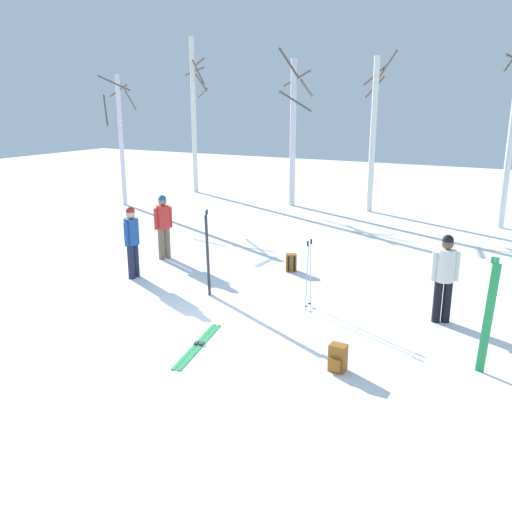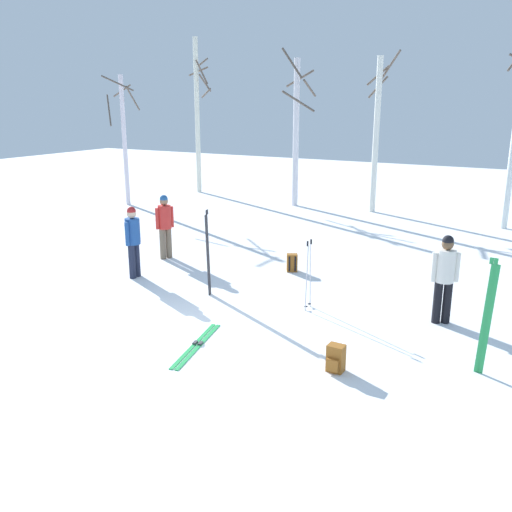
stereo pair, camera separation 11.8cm
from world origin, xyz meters
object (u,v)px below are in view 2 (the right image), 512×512
at_px(ski_poles_0, 309,273).
at_px(backpack_0, 336,359).
at_px(person_2, 165,223).
at_px(person_1, 445,274).
at_px(person_0, 133,237).
at_px(ski_pair_planted_1, 487,318).
at_px(birch_tree_2, 296,129).
at_px(birch_tree_3, 377,132).
at_px(ski_pair_planted_0, 208,254).
at_px(birch_tree_0, 124,137).
at_px(backpack_1, 292,263).
at_px(ski_pair_lying_0, 197,345).
at_px(birch_tree_1, 198,114).

bearing_deg(ski_poles_0, backpack_0, -57.06).
bearing_deg(person_2, person_1, -7.98).
bearing_deg(person_0, ski_pair_planted_1, -8.23).
xyz_separation_m(person_1, backpack_0, (-1.04, -2.83, -0.77)).
xyz_separation_m(person_0, backpack_0, (5.95, -2.19, -0.77)).
distance_m(person_2, birch_tree_2, 8.94).
height_order(ski_poles_0, birch_tree_3, birch_tree_3).
distance_m(person_2, backpack_0, 7.44).
bearing_deg(ski_pair_planted_1, ski_pair_planted_0, 170.84).
relative_size(ski_pair_planted_1, backpack_0, 4.25).
bearing_deg(ski_pair_planted_0, birch_tree_0, 139.99).
xyz_separation_m(backpack_1, birch_tree_2, (-3.72, 8.12, 2.80)).
xyz_separation_m(backpack_1, birch_tree_3, (-0.61, 8.40, 2.74)).
height_order(ski_pair_planted_1, backpack_0, ski_pair_planted_1).
distance_m(person_1, birch_tree_0, 15.25).
xyz_separation_m(ski_pair_planted_1, birch_tree_0, (-14.59, 8.40, 1.78)).
relative_size(ski_pair_lying_0, backpack_1, 4.30).
relative_size(person_2, ski_pair_lying_0, 0.91).
bearing_deg(person_2, ski_poles_0, -18.08).
bearing_deg(birch_tree_2, person_2, -88.26).
relative_size(ski_pair_planted_0, birch_tree_3, 0.33).
distance_m(ski_pair_planted_1, birch_tree_0, 16.93).
relative_size(person_2, birch_tree_2, 0.29).
relative_size(person_2, ski_pair_planted_1, 0.92).
height_order(person_1, birch_tree_1, birch_tree_1).
bearing_deg(ski_pair_lying_0, person_1, 41.76).
distance_m(person_0, backpack_0, 6.38).
bearing_deg(birch_tree_0, ski_poles_0, -32.78).
height_order(backpack_1, birch_tree_1, birch_tree_1).
height_order(ski_poles_0, backpack_1, ski_poles_0).
relative_size(backpack_1, birch_tree_2, 0.07).
bearing_deg(birch_tree_2, ski_poles_0, -63.61).
height_order(birch_tree_0, birch_tree_3, birch_tree_3).
bearing_deg(person_2, birch_tree_1, 119.95).
xyz_separation_m(backpack_0, birch_tree_1, (-11.89, 13.54, 3.30)).
bearing_deg(ski_pair_lying_0, birch_tree_3, 94.47).
bearing_deg(ski_pair_lying_0, ski_poles_0, 69.44).
bearing_deg(ski_pair_planted_0, backpack_1, 71.93).
relative_size(person_0, birch_tree_2, 0.29).
relative_size(person_1, birch_tree_2, 0.29).
bearing_deg(backpack_0, ski_pair_planted_0, 152.01).
bearing_deg(backpack_0, person_2, 148.56).
bearing_deg(birch_tree_2, birch_tree_0, -152.54).
relative_size(ski_pair_lying_0, backpack_0, 4.30).
xyz_separation_m(ski_poles_0, birch_tree_2, (-5.10, 10.28, 2.25)).
bearing_deg(backpack_1, person_1, -22.46).
bearing_deg(backpack_1, person_2, -170.44).
relative_size(backpack_0, birch_tree_1, 0.07).
bearing_deg(ski_pair_planted_1, birch_tree_3, 114.84).
relative_size(person_2, birch_tree_1, 0.25).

